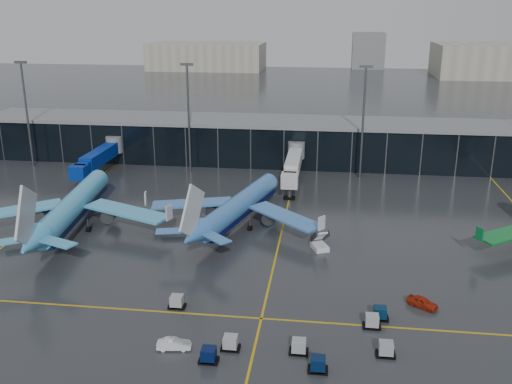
# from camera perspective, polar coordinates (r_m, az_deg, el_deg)

# --- Properties ---
(ground) EXTENTS (600.00, 600.00, 0.00)m
(ground) POSITION_cam_1_polar(r_m,az_deg,el_deg) (88.57, -4.76, -7.16)
(ground) COLOR #282B2D
(ground) RESTS_ON ground
(terminal_pier) EXTENTS (142.00, 17.00, 10.70)m
(terminal_pier) POSITION_cam_1_polar(r_m,az_deg,el_deg) (144.94, 0.30, 5.22)
(terminal_pier) COLOR black
(terminal_pier) RESTS_ON ground
(jet_bridges) EXTENTS (94.00, 27.50, 7.20)m
(jet_bridges) POSITION_cam_1_polar(r_m,az_deg,el_deg) (136.20, -15.54, 3.33)
(jet_bridges) COLOR #595B60
(jet_bridges) RESTS_ON ground
(flood_masts) EXTENTS (203.00, 0.50, 25.50)m
(flood_masts) POSITION_cam_1_polar(r_m,az_deg,el_deg) (131.01, 1.83, 7.57)
(flood_masts) COLOR #595B60
(flood_masts) RESTS_ON ground
(distant_hangars) EXTENTS (260.00, 71.00, 22.00)m
(distant_hangars) POSITION_cam_1_polar(r_m,az_deg,el_deg) (350.98, 13.05, 12.90)
(distant_hangars) COLOR #B2AD99
(distant_hangars) RESTS_ON ground
(taxi_lines) EXTENTS (220.00, 120.00, 0.02)m
(taxi_lines) POSITION_cam_1_polar(r_m,az_deg,el_deg) (96.77, 2.38, -4.84)
(taxi_lines) COLOR gold
(taxi_lines) RESTS_ON ground
(airliner_arkefly) EXTENTS (42.00, 46.60, 13.13)m
(airliner_arkefly) POSITION_cam_1_polar(r_m,az_deg,el_deg) (105.17, -17.90, -0.03)
(airliner_arkefly) COLOR #44ACE2
(airliner_arkefly) RESTS_ON ground
(airliner_klm_near) EXTENTS (43.45, 46.87, 12.10)m
(airliner_klm_near) POSITION_cam_1_polar(r_m,az_deg,el_deg) (101.48, -1.60, -0.09)
(airliner_klm_near) COLOR #3C79C7
(airliner_klm_near) RESTS_ON ground
(baggage_carts) EXTENTS (28.46, 13.35, 1.70)m
(baggage_carts) POSITION_cam_1_polar(r_m,az_deg,el_deg) (69.23, 4.01, -14.18)
(baggage_carts) COLOR black
(baggage_carts) RESTS_ON ground
(mobile_airstair) EXTENTS (3.26, 3.80, 3.45)m
(mobile_airstair) POSITION_cam_1_polar(r_m,az_deg,el_deg) (93.56, 6.39, -5.27)
(mobile_airstair) COLOR white
(mobile_airstair) RESTS_ON ground
(service_van_red) EXTENTS (4.30, 3.69, 1.39)m
(service_van_red) POSITION_cam_1_polar(r_m,az_deg,el_deg) (79.26, 16.31, -10.52)
(service_van_red) COLOR #A7230C
(service_van_red) RESTS_ON ground
(service_van_white) EXTENTS (4.09, 1.92, 1.30)m
(service_van_white) POSITION_cam_1_polar(r_m,az_deg,el_deg) (68.54, -8.21, -14.82)
(service_van_white) COLOR silver
(service_van_white) RESTS_ON ground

